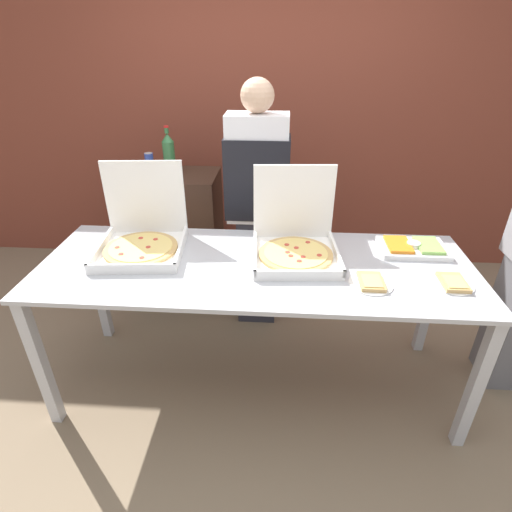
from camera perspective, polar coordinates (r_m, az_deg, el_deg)
name	(u,v)px	position (r m, az deg, el deg)	size (l,w,h in m)	color
ground_plane	(256,379)	(2.73, 0.00, -17.19)	(16.00, 16.00, 0.00)	#847056
brick_wall_behind	(269,111)	(3.63, 1.92, 20.00)	(10.00, 0.06, 2.80)	brown
buffet_table	(256,279)	(2.23, 0.00, -3.30)	(2.37, 0.86, 0.87)	#B7BABF
pizza_box_near_right	(295,241)	(2.26, 5.61, 2.16)	(0.50, 0.52, 0.47)	white
pizza_box_near_left	(142,235)	(2.40, -15.96, 2.84)	(0.52, 0.53, 0.47)	white
paper_plate_front_left	(371,282)	(2.09, 16.11, -3.63)	(0.22, 0.22, 0.03)	white
paper_plate_front_center	(453,283)	(2.23, 26.34, -3.48)	(0.20, 0.20, 0.03)	white
veggie_tray	(413,247)	(2.48, 21.50, 1.15)	(0.38, 0.25, 0.05)	white
sideboard_podium	(175,238)	(3.31, -11.55, 2.60)	(0.74, 0.46, 1.06)	#382319
soda_bottle	(169,153)	(3.10, -12.34, 14.19)	(0.09, 0.09, 0.34)	#2D6638
soda_can_silver	(169,161)	(3.22, -12.32, 13.12)	(0.07, 0.07, 0.12)	silver
soda_can_colored	(149,161)	(3.25, -14.99, 12.97)	(0.07, 0.07, 0.12)	#334CB2
person_server_vest	(257,199)	(2.76, 0.18, 8.21)	(0.42, 0.24, 1.76)	#2D2D38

